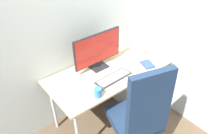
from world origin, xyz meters
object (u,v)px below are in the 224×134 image
object	(u,v)px
office_chair	(140,115)
mouse	(136,69)
keyboard	(114,78)
pen_holder	(142,51)
notebook	(147,64)
filing_cabinet	(137,84)
monitor	(98,50)
coffee_mug	(98,92)

from	to	relation	value
office_chair	mouse	world-z (taller)	office_chair
mouse	keyboard	bearing A→B (deg)	153.61
mouse	pen_holder	xyz separation A→B (m)	(0.33, 0.21, 0.03)
notebook	filing_cabinet	bearing A→B (deg)	96.95
monitor	pen_holder	size ratio (longest dim) A/B	3.56
keyboard	mouse	size ratio (longest dim) A/B	4.88
pen_holder	monitor	bearing A→B (deg)	167.08
pen_holder	coffee_mug	bearing A→B (deg)	-163.45
monitor	notebook	size ratio (longest dim) A/B	3.63
office_chair	pen_holder	world-z (taller)	office_chair
pen_holder	notebook	distance (m)	0.26
mouse	coffee_mug	xyz separation A→B (m)	(-0.63, -0.08, 0.03)
keyboard	pen_holder	bearing A→B (deg)	13.79
filing_cabinet	keyboard	world-z (taller)	keyboard
mouse	coffee_mug	world-z (taller)	coffee_mug
office_chair	notebook	size ratio (longest dim) A/B	7.17
filing_cabinet	keyboard	xyz separation A→B (m)	(-0.54, -0.11, 0.45)
keyboard	pen_holder	distance (m)	0.66
coffee_mug	office_chair	bearing A→B (deg)	-58.61
notebook	coffee_mug	world-z (taller)	coffee_mug
keyboard	pen_holder	xyz separation A→B (m)	(0.64, 0.16, 0.04)
filing_cabinet	keyboard	size ratio (longest dim) A/B	1.42
filing_cabinet	mouse	bearing A→B (deg)	-144.34
mouse	monitor	bearing A→B (deg)	113.48
monitor	keyboard	size ratio (longest dim) A/B	1.41
filing_cabinet	pen_holder	bearing A→B (deg)	23.67
filing_cabinet	coffee_mug	distance (m)	1.01
keyboard	coffee_mug	distance (m)	0.34
monitor	mouse	size ratio (longest dim) A/B	6.88
office_chair	monitor	size ratio (longest dim) A/B	1.98
monitor	mouse	distance (m)	0.52
monitor	keyboard	bearing A→B (deg)	-91.61
filing_cabinet	mouse	size ratio (longest dim) A/B	6.92
office_chair	notebook	world-z (taller)	office_chair
mouse	notebook	xyz separation A→B (m)	(0.19, -0.01, -0.01)
office_chair	coffee_mug	distance (m)	0.49
monitor	coffee_mug	xyz separation A→B (m)	(-0.33, -0.43, -0.19)
monitor	pen_holder	bearing A→B (deg)	-12.92
pen_holder	notebook	size ratio (longest dim) A/B	1.02
notebook	coffee_mug	bearing A→B (deg)	-158.13
keyboard	mouse	distance (m)	0.32
mouse	notebook	bearing A→B (deg)	-21.63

